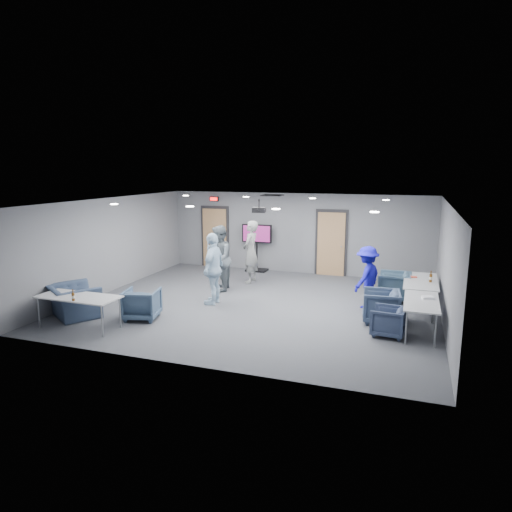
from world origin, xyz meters
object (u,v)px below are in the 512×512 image
(table_right_a, at_px, (421,282))
(person_c, at_px, (213,269))
(person_b, at_px, (219,259))
(bottle_right, at_px, (431,278))
(projector, at_px, (259,210))
(tv_stand, at_px, (257,245))
(person_a, at_px, (251,252))
(table_right_b, at_px, (421,303))
(chair_front_a, at_px, (142,304))
(chair_right_a, at_px, (394,286))
(chair_right_b, at_px, (381,306))
(person_d, at_px, (367,277))
(chair_front_b, at_px, (74,301))
(bottle_front, at_px, (73,297))
(chair_right_c, at_px, (388,321))
(table_front_left, at_px, (78,298))

(table_right_a, bearing_deg, person_c, 104.48)
(person_b, xyz_separation_m, bottle_right, (5.73, 0.03, -0.12))
(person_b, bearing_deg, projector, 77.11)
(table_right_a, xyz_separation_m, bottle_right, (0.22, -0.10, 0.15))
(person_b, relative_size, tv_stand, 1.18)
(tv_stand, distance_m, projector, 3.39)
(person_a, bearing_deg, table_right_b, 60.78)
(person_c, height_order, table_right_b, person_c)
(person_b, distance_m, chair_front_a, 3.05)
(chair_right_a, height_order, chair_right_b, chair_right_a)
(person_d, height_order, bottle_right, person_d)
(chair_front_b, bearing_deg, chair_right_a, -118.19)
(person_b, distance_m, tv_stand, 2.85)
(chair_right_a, distance_m, chair_front_b, 8.25)
(table_right_a, xyz_separation_m, table_right_b, (0.00, -1.90, -0.01))
(person_a, bearing_deg, chair_right_a, 84.36)
(person_d, height_order, chair_front_a, person_d)
(person_c, height_order, bottle_front, person_c)
(chair_right_a, height_order, chair_right_c, chair_right_a)
(chair_front_a, height_order, table_front_left, table_front_left)
(table_right_a, height_order, bottle_right, bottle_right)
(bottle_right, bearing_deg, table_front_left, -152.15)
(chair_front_b, bearing_deg, projector, -104.52)
(table_right_a, bearing_deg, chair_front_b, 113.49)
(bottle_right, bearing_deg, chair_right_c, -111.87)
(chair_right_c, xyz_separation_m, table_front_left, (-6.56, -1.75, 0.37))
(chair_front_a, bearing_deg, chair_front_b, -0.79)
(chair_right_a, relative_size, bottle_front, 3.34)
(person_b, height_order, chair_right_b, person_b)
(chair_right_a, distance_m, bottle_right, 1.18)
(bottle_front, bearing_deg, chair_right_b, 25.20)
(chair_right_a, bearing_deg, person_d, -34.99)
(chair_right_c, xyz_separation_m, table_right_b, (0.65, 0.38, 0.37))
(person_b, bearing_deg, table_right_a, 79.07)
(person_c, xyz_separation_m, bottle_right, (5.36, 1.23, -0.11))
(table_right_b, xyz_separation_m, bottle_front, (-7.06, -2.45, 0.14))
(table_right_b, xyz_separation_m, projector, (-4.29, 1.76, 1.72))
(table_right_a, relative_size, bottle_right, 6.76)
(person_a, distance_m, person_b, 1.36)
(chair_right_a, relative_size, table_right_a, 0.43)
(chair_right_a, xyz_separation_m, bottle_right, (0.87, -0.64, 0.45))
(projector, bearing_deg, chair_right_c, -40.28)
(person_d, bearing_deg, chair_right_c, 39.98)
(person_c, bearing_deg, chair_front_b, -54.53)
(person_d, distance_m, chair_front_b, 7.27)
(person_a, xyz_separation_m, chair_front_a, (-1.25, -4.17, -0.61))
(person_d, distance_m, table_right_a, 1.35)
(person_a, distance_m, chair_front_b, 5.43)
(person_a, bearing_deg, chair_right_c, 53.93)
(person_b, relative_size, projector, 4.81)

